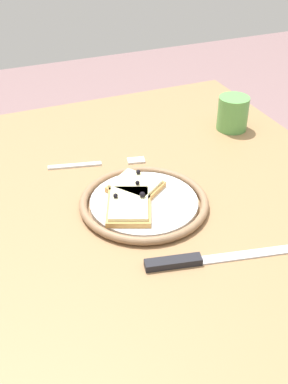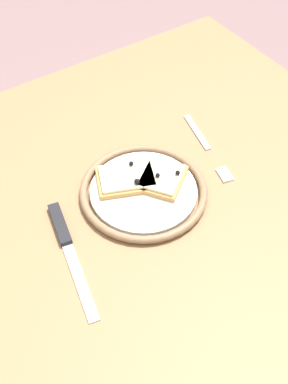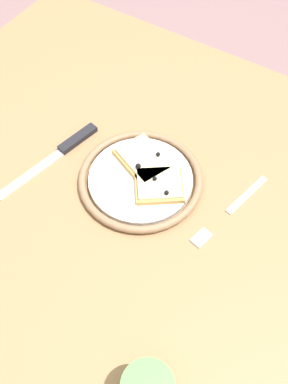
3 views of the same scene
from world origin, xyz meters
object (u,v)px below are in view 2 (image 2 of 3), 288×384
at_px(knife, 65,239).
at_px(dining_table, 131,229).
at_px(plate, 143,190).
at_px(fork, 207,147).
at_px(pizza_slice_far, 127,178).
at_px(pizza_slice_near, 162,178).

bearing_deg(knife, dining_table, -174.46).
distance_m(dining_table, plate, 0.10).
bearing_deg(fork, pizza_slice_far, -1.00).
distance_m(dining_table, pizza_slice_far, 0.11).
height_order(dining_table, plate, plate).
relative_size(pizza_slice_far, knife, 0.54).
height_order(plate, fork, plate).
bearing_deg(pizza_slice_near, dining_table, -1.44).
bearing_deg(dining_table, fork, -171.21).
height_order(pizza_slice_far, fork, pizza_slice_far).
bearing_deg(pizza_slice_near, pizza_slice_far, -33.79).
distance_m(dining_table, pizza_slice_near, 0.13).
relative_size(plate, fork, 1.18).
bearing_deg(pizza_slice_far, dining_table, 65.91).
bearing_deg(knife, fork, -172.53).
xyz_separation_m(plate, knife, (0.17, 0.02, -0.00)).
distance_m(knife, fork, 0.35).
bearing_deg(dining_table, plate, -173.93).
relative_size(pizza_slice_near, knife, 0.49).
distance_m(pizza_slice_near, pizza_slice_far, 0.07).
height_order(plate, pizza_slice_far, pizza_slice_far).
height_order(pizza_slice_near, knife, pizza_slice_near).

